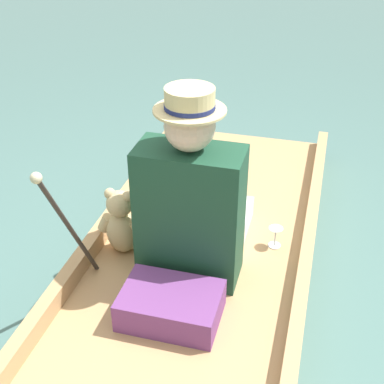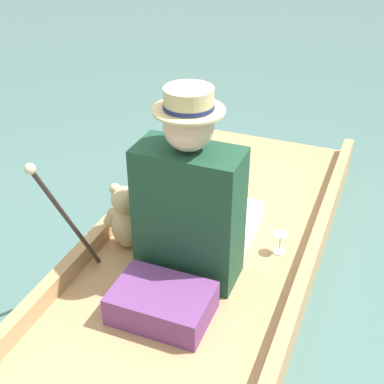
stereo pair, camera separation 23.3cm
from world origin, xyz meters
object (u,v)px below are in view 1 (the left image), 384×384
object	(u,v)px
wine_glass	(276,233)
walking_cane	(65,220)
seated_person	(194,204)
teddy_bear	(121,223)

from	to	relation	value
wine_glass	walking_cane	distance (m)	1.06
seated_person	wine_glass	size ratio (longest dim) A/B	8.29
seated_person	teddy_bear	world-z (taller)	seated_person
seated_person	teddy_bear	xyz separation A→B (m)	(-0.36, 0.00, -0.17)
seated_person	wine_glass	distance (m)	0.50
walking_cane	seated_person	bearing A→B (deg)	41.58
wine_glass	walking_cane	bearing A→B (deg)	-141.98
teddy_bear	walking_cane	world-z (taller)	walking_cane
teddy_bear	walking_cane	size ratio (longest dim) A/B	0.49
seated_person	teddy_bear	bearing A→B (deg)	172.68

